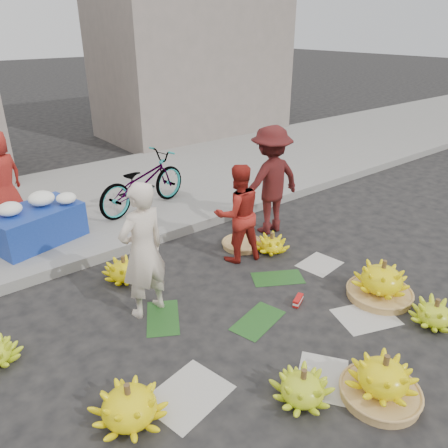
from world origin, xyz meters
TOP-DOWN VIEW (x-y plane):
  - ground at (0.00, 0.00)m, footprint 80.00×80.00m
  - curb at (0.00, 2.20)m, footprint 40.00×0.25m
  - sidewalk at (0.00, 4.30)m, footprint 40.00×4.00m
  - building_right at (4.50, 7.70)m, footprint 5.00×3.00m
  - newspaper_scatter at (0.00, -0.80)m, footprint 3.20×1.80m
  - banana_leaves at (-0.10, 0.20)m, footprint 2.00×1.00m
  - banana_bunch_0 at (-1.83, -0.53)m, footprint 0.79×0.79m
  - banana_bunch_1 at (-0.55, -1.26)m, footprint 0.69×0.69m
  - banana_bunch_2 at (0.01, -1.67)m, footprint 0.79×0.79m
  - banana_bunch_3 at (1.37, -1.42)m, footprint 0.61×0.61m
  - banana_bunch_4 at (1.35, -0.76)m, footprint 0.89×0.89m
  - banana_bunch_5 at (1.13, 0.87)m, footprint 0.60×0.60m
  - banana_bunch_7 at (-0.86, 1.50)m, footprint 0.63×0.63m
  - basket_spare at (0.91, 1.26)m, footprint 0.64×0.64m
  - incense_stack at (0.49, -0.25)m, footprint 0.21×0.15m
  - vendor_cream at (-0.96, 0.72)m, footprint 0.62×0.45m
  - vendor_red at (0.63, 1.03)m, footprint 0.78×0.68m
  - man_striped at (1.59, 1.42)m, footprint 1.12×0.69m
  - flower_table at (-1.44, 3.05)m, footprint 1.35×1.03m
  - flower_vendor at (-1.58, 4.05)m, footprint 0.84×0.71m
  - bicycle at (0.36, 3.19)m, footprint 0.98×1.86m

SIDE VIEW (x-z plane):
  - ground at x=0.00m, z-range 0.00..0.00m
  - newspaper_scatter at x=0.00m, z-range 0.00..0.01m
  - banana_leaves at x=-0.10m, z-range 0.00..0.01m
  - basket_spare at x=0.91m, z-range 0.00..0.07m
  - incense_stack at x=0.49m, z-range 0.01..0.09m
  - sidewalk at x=0.00m, z-range 0.00..0.12m
  - curb at x=0.00m, z-range 0.00..0.15m
  - banana_bunch_5 at x=1.13m, z-range -0.02..0.28m
  - banana_bunch_3 at x=1.37m, z-range -0.02..0.30m
  - banana_bunch_7 at x=-0.86m, z-range -0.02..0.32m
  - banana_bunch_1 at x=-0.55m, z-range -0.02..0.32m
  - banana_bunch_0 at x=-1.83m, z-range -0.02..0.37m
  - banana_bunch_2 at x=0.01m, z-range -0.03..0.44m
  - banana_bunch_4 at x=1.35m, z-range -0.03..0.47m
  - flower_table at x=-1.44m, z-range 0.06..0.76m
  - bicycle at x=0.36m, z-range 0.12..1.05m
  - vendor_red at x=0.63m, z-range 0.00..1.37m
  - vendor_cream at x=-0.96m, z-range 0.00..1.56m
  - man_striped at x=1.59m, z-range 0.00..1.66m
  - flower_vendor at x=-1.58m, z-range 0.12..1.58m
  - building_right at x=4.50m, z-range 0.00..5.00m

